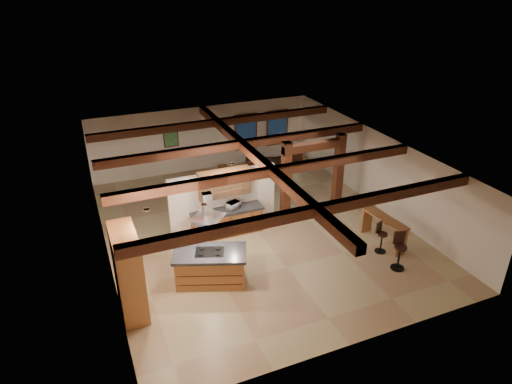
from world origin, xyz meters
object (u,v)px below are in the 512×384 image
(sofa, at_px, (266,161))
(dining_table, at_px, (240,183))
(kitchen_island, at_px, (210,266))
(bar_counter, at_px, (384,226))

(sofa, bearing_deg, dining_table, 60.37)
(kitchen_island, bearing_deg, bar_counter, -1.98)
(dining_table, height_order, sofa, dining_table)
(kitchen_island, distance_m, dining_table, 6.20)
(dining_table, xyz_separation_m, bar_counter, (2.96, -5.64, 0.31))
(kitchen_island, height_order, dining_table, kitchen_island)
(kitchen_island, relative_size, dining_table, 1.21)
(dining_table, bearing_deg, bar_counter, -50.54)
(dining_table, distance_m, sofa, 2.76)
(kitchen_island, distance_m, bar_counter, 5.95)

